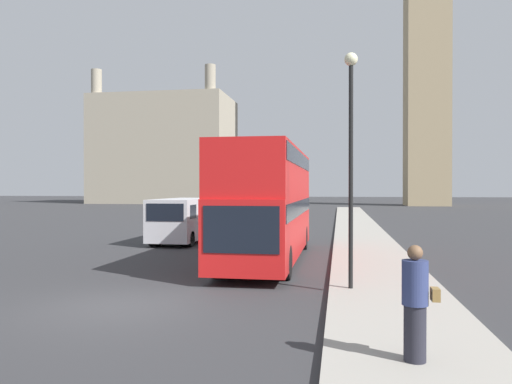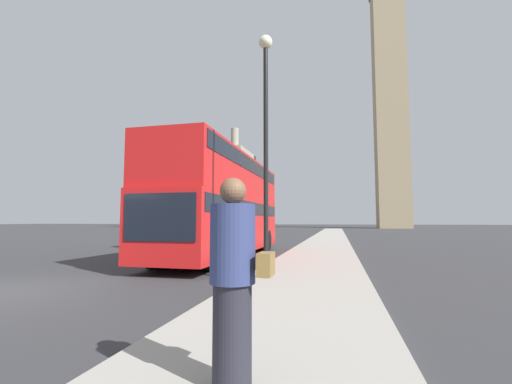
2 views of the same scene
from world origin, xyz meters
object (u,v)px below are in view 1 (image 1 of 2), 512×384
pedestrian (415,303)px  parked_sedan (253,210)px  white_van (183,219)px  street_lamp (351,136)px  red_double_decker_bus (269,199)px

pedestrian → parked_sedan: (-9.49, 39.63, -0.39)m
white_van → parked_sedan: (-0.25, 22.67, -0.57)m
street_lamp → parked_sedan: (-8.62, 34.03, -3.59)m
red_double_decker_bus → street_lamp: street_lamp is taller
street_lamp → red_double_decker_bus: bearing=118.3°
white_van → pedestrian: white_van is taller
white_van → street_lamp: bearing=-53.6°
red_double_decker_bus → street_lamp: 6.66m
parked_sedan → white_van: bearing=-89.4°
pedestrian → white_van: bearing=118.6°
red_double_decker_bus → pedestrian: red_double_decker_bus is taller
red_double_decker_bus → parked_sedan: 29.00m
pedestrian → parked_sedan: size_ratio=0.40×
pedestrian → parked_sedan: pedestrian is taller
parked_sedan → pedestrian: bearing=-76.5°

